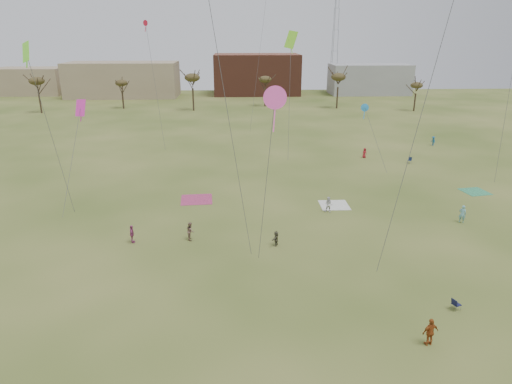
{
  "coord_description": "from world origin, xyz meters",
  "views": [
    {
      "loc": [
        -1.55,
        -22.81,
        17.9
      ],
      "look_at": [
        0.0,
        12.0,
        5.5
      ],
      "focal_mm": 31.29,
      "sensor_mm": 36.0,
      "label": 1
    }
  ],
  "objects_px": {
    "camp_chair_center": "(456,306)",
    "radio_tower": "(335,29)",
    "camp_chair_right": "(409,161)",
    "spectator_fore_a": "(430,332)"
  },
  "relations": [
    {
      "from": "camp_chair_center",
      "to": "radio_tower",
      "type": "xyz_separation_m",
      "value": [
        16.68,
        122.28,
        18.95
      ]
    },
    {
      "from": "camp_chair_center",
      "to": "camp_chair_right",
      "type": "distance_m",
      "value": 37.81
    },
    {
      "from": "camp_chair_right",
      "to": "spectator_fore_a",
      "type": "bearing_deg",
      "value": -69.14
    },
    {
      "from": "spectator_fore_a",
      "to": "radio_tower",
      "type": "height_order",
      "value": "radio_tower"
    },
    {
      "from": "spectator_fore_a",
      "to": "camp_chair_right",
      "type": "relative_size",
      "value": 2.1
    },
    {
      "from": "camp_chair_right",
      "to": "radio_tower",
      "type": "xyz_separation_m",
      "value": [
        6.29,
        85.93,
        18.95
      ]
    },
    {
      "from": "spectator_fore_a",
      "to": "camp_chair_right",
      "type": "xyz_separation_m",
      "value": [
        13.74,
        39.87,
        -0.65
      ]
    },
    {
      "from": "radio_tower",
      "to": "camp_chair_right",
      "type": "bearing_deg",
      "value": -94.18
    },
    {
      "from": "spectator_fore_a",
      "to": "camp_chair_right",
      "type": "bearing_deg",
      "value": -123.35
    },
    {
      "from": "camp_chair_center",
      "to": "radio_tower",
      "type": "distance_m",
      "value": 124.86
    }
  ]
}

